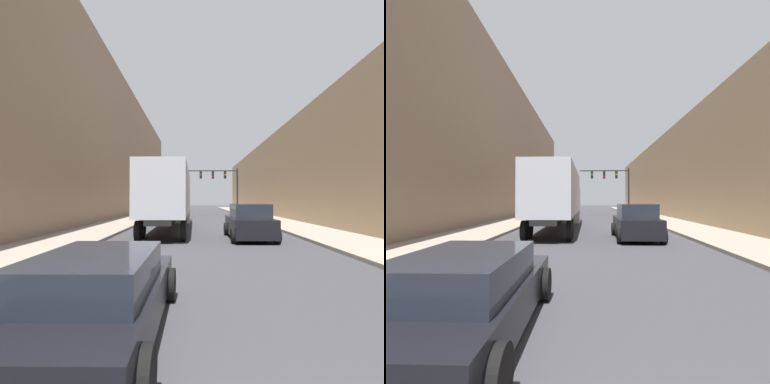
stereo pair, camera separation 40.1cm
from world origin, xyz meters
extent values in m
cube|color=gray|center=(6.62, 30.00, 0.07)|extent=(3.48, 80.00, 0.15)
cube|color=gray|center=(-6.62, 30.00, 0.07)|extent=(3.48, 80.00, 0.15)
cube|color=tan|center=(11.36, 30.00, 4.73)|extent=(6.00, 80.00, 9.45)
cube|color=#846B56|center=(-11.36, 30.00, 7.80)|extent=(6.00, 80.00, 15.60)
cube|color=#B2B7C1|center=(-2.16, 19.04, 2.51)|extent=(2.47, 11.90, 2.81)
cube|color=black|center=(-2.16, 19.04, 0.95)|extent=(1.24, 11.90, 0.24)
cube|color=silver|center=(-2.16, 26.45, 1.48)|extent=(2.47, 2.92, 2.95)
cylinder|color=black|center=(-3.24, 14.29, 0.50)|extent=(0.25, 1.00, 1.00)
cylinder|color=black|center=(-1.07, 14.29, 0.50)|extent=(0.25, 1.00, 1.00)
cylinder|color=black|center=(-3.24, 15.49, 0.50)|extent=(0.25, 1.00, 1.00)
cylinder|color=black|center=(-1.07, 15.49, 0.50)|extent=(0.25, 1.00, 1.00)
cylinder|color=black|center=(-3.24, 26.45, 0.50)|extent=(0.25, 1.00, 1.00)
cylinder|color=black|center=(-1.07, 26.45, 0.50)|extent=(0.25, 1.00, 1.00)
cube|color=black|center=(-1.93, 4.45, 0.47)|extent=(1.77, 4.46, 0.59)
cube|color=#1E232D|center=(-1.93, 4.23, 1.01)|extent=(1.55, 2.45, 0.50)
cylinder|color=black|center=(-2.81, 5.98, 0.32)|extent=(0.25, 0.64, 0.64)
cylinder|color=black|center=(-1.05, 5.98, 0.32)|extent=(0.25, 0.64, 0.64)
cylinder|color=black|center=(-1.05, 2.82, 0.32)|extent=(0.25, 0.64, 0.64)
cube|color=black|center=(2.25, 15.28, 0.64)|extent=(1.97, 4.49, 0.90)
cube|color=#1E232D|center=(2.25, 15.05, 1.44)|extent=(1.73, 2.47, 0.69)
cylinder|color=black|center=(1.27, 16.82, 0.35)|extent=(0.25, 0.70, 0.70)
cylinder|color=black|center=(3.24, 16.82, 0.35)|extent=(0.25, 0.70, 0.70)
cylinder|color=black|center=(1.27, 13.63, 0.35)|extent=(0.25, 0.70, 0.70)
cylinder|color=black|center=(3.24, 13.63, 0.35)|extent=(0.25, 0.70, 0.70)
cylinder|color=black|center=(4.74, 36.68, 2.91)|extent=(0.20, 0.20, 5.81)
cube|color=black|center=(1.74, 36.68, 5.51)|extent=(5.99, 0.12, 0.12)
cube|color=black|center=(3.24, 36.68, 5.00)|extent=(0.30, 0.24, 0.90)
sphere|color=gold|center=(3.24, 36.54, 5.00)|extent=(0.18, 0.18, 0.18)
cube|color=black|center=(1.74, 36.68, 5.00)|extent=(0.30, 0.24, 0.90)
sphere|color=red|center=(1.74, 36.54, 4.72)|extent=(0.18, 0.18, 0.18)
cube|color=black|center=(0.25, 36.68, 5.00)|extent=(0.30, 0.24, 0.90)
sphere|color=green|center=(0.25, 36.54, 5.00)|extent=(0.18, 0.18, 0.18)
camera|label=1|loc=(-0.53, -0.06, 2.03)|focal=28.00mm
camera|label=2|loc=(-0.13, -0.05, 2.03)|focal=28.00mm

